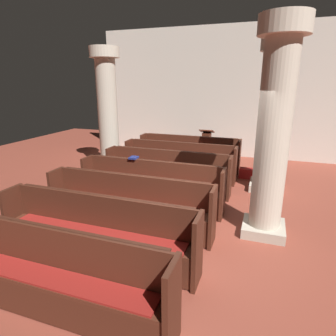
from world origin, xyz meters
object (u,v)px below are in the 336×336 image
Objects in this scene: pillar_aisle_rear at (274,131)px; lectern at (206,147)px; kneeler_box_red at (247,173)px; pew_row_2 at (167,170)px; pillar_aisle_side at (273,115)px; pew_row_5 at (97,229)px; pew_row_3 at (151,184)px; pew_row_6 at (46,272)px; pew_row_0 at (189,152)px; pew_row_1 at (179,160)px; pillar_far_side at (108,109)px; hymn_book at (134,158)px; pew_row_4 at (129,202)px.

lectern is (-2.06, 4.72, -1.41)m from pillar_aisle_rear.
lectern is at bearing 133.66° from kneeler_box_red.
pew_row_2 is 2.86m from pillar_aisle_side.
pew_row_5 is 7.24× the size of kneeler_box_red.
pew_row_3 and pew_row_6 have the same top height.
pillar_aisle_side is at bearing 21.21° from pew_row_2.
pew_row_0 is 1.91m from kneeler_box_red.
pew_row_1 is at bearing 90.00° from pew_row_6.
pillar_far_side reaches higher than pew_row_3.
pew_row_5 is 1.00× the size of pew_row_6.
pillar_aisle_side is at bearing 90.00° from pillar_aisle_rear.
kneeler_box_red is (4.13, 0.47, -1.73)m from pillar_far_side.
hymn_book is at bearing 158.54° from pew_row_3.
kneeler_box_red is (1.83, -0.41, -0.39)m from pew_row_0.
pew_row_0 is 4.19m from pew_row_4.
pew_row_3 is 3.49m from pillar_far_side.
pew_row_6 is 7.24× the size of kneeler_box_red.
pillar_aisle_rear is at bearing 49.53° from pew_row_6.
pew_row_4 is (0.00, -1.05, 0.00)m from pew_row_3.
pillar_aisle_rear is at bearing -56.29° from pew_row_0.
pillar_aisle_rear is (2.35, 1.71, 1.34)m from pew_row_5.
pillar_aisle_rear is at bearing -9.27° from pew_row_3.
pillar_aisle_rear reaches higher than kneeler_box_red.
pew_row_1 is at bearing 176.73° from pillar_aisle_side.
pew_row_2 and pew_row_5 have the same top height.
pew_row_2 is 2.90× the size of lectern.
lectern is 5.04× the size of hymn_book.
pillar_far_side is at bearing -173.49° from kneeler_box_red.
hymn_book is at bearing -119.01° from pew_row_2.
hymn_book is (-0.48, 3.33, 0.49)m from pew_row_6.
pew_row_4 is 1.00× the size of pew_row_5.
pew_row_3 is 2.90× the size of lectern.
pew_row_2 is (0.00, -1.05, 0.00)m from pew_row_1.
lectern reaches higher than pew_row_4.
pew_row_5 is at bearing -120.12° from pillar_aisle_side.
pew_row_6 is at bearing -107.26° from kneeler_box_red.
hymn_book is (-0.48, 2.28, 0.49)m from pew_row_5.
pillar_aisle_side reaches higher than kneeler_box_red.
pew_row_2 is 1.00× the size of pew_row_5.
pew_row_5 is (0.00, -3.14, 0.00)m from pew_row_2.
pillar_far_side is at bearing 117.87° from pew_row_5.
pillar_far_side reaches higher than hymn_book.
pew_row_0 is 1.05m from pew_row_1.
pew_row_5 is at bearing -90.00° from pew_row_0.
pew_row_2 is at bearing -158.79° from pillar_aisle_side.
pew_row_1 and pew_row_6 have the same top height.
pew_row_2 is 7.24× the size of kneeler_box_red.
pillar_aisle_side is at bearing 51.96° from pew_row_4.
pew_row_4 is (0.00, -3.14, 0.00)m from pew_row_1.
pew_row_0 is 1.00× the size of pew_row_5.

